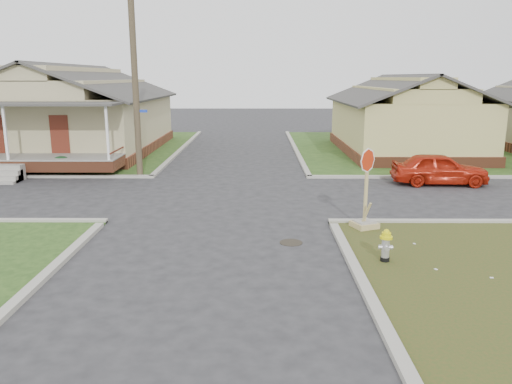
{
  "coord_description": "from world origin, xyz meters",
  "views": [
    {
      "loc": [
        1.31,
        -13.69,
        4.5
      ],
      "look_at": [
        1.21,
        1.0,
        1.1
      ],
      "focal_mm": 35.0,
      "sensor_mm": 36.0,
      "label": 1
    }
  ],
  "objects_px": {
    "utility_pole": "(135,73)",
    "red_sedan": "(439,169)",
    "fire_hydrant": "(386,244)",
    "stop_sign": "(365,211)"
  },
  "relations": [
    {
      "from": "utility_pole",
      "to": "stop_sign",
      "type": "relative_size",
      "value": 3.7
    },
    {
      "from": "utility_pole",
      "to": "red_sedan",
      "type": "xyz_separation_m",
      "value": [
        13.21,
        -1.61,
        -3.99
      ]
    },
    {
      "from": "utility_pole",
      "to": "fire_hydrant",
      "type": "bearing_deg",
      "value": -51.71
    },
    {
      "from": "stop_sign",
      "to": "red_sedan",
      "type": "height_order",
      "value": "stop_sign"
    },
    {
      "from": "stop_sign",
      "to": "red_sedan",
      "type": "bearing_deg",
      "value": 32.29
    },
    {
      "from": "fire_hydrant",
      "to": "red_sedan",
      "type": "height_order",
      "value": "red_sedan"
    },
    {
      "from": "stop_sign",
      "to": "utility_pole",
      "type": "bearing_deg",
      "value": 114.19
    },
    {
      "from": "fire_hydrant",
      "to": "red_sedan",
      "type": "relative_size",
      "value": 0.21
    },
    {
      "from": "utility_pole",
      "to": "red_sedan",
      "type": "height_order",
      "value": "utility_pole"
    },
    {
      "from": "utility_pole",
      "to": "stop_sign",
      "type": "bearing_deg",
      "value": -42.92
    }
  ]
}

